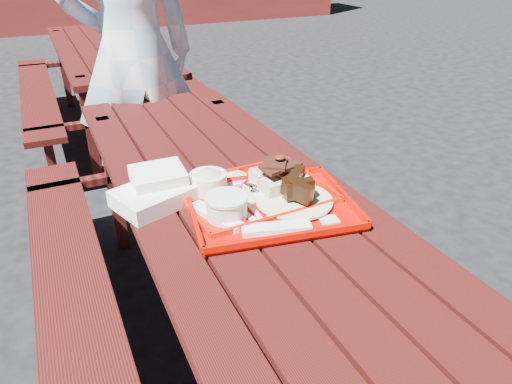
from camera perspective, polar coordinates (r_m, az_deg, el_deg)
ground at (r=2.03m, az=-1.92°, el=-18.81°), size 60.00×60.00×0.00m
picnic_table_near at (r=1.66m, az=-2.23°, el=-5.63°), size 1.41×2.40×0.75m
picnic_table_far at (r=4.21m, az=-18.07°, el=14.45°), size 1.41×2.40×0.75m
near_tray at (r=1.52m, az=-0.60°, el=0.83°), size 0.48×0.40×0.15m
far_tray at (r=1.43m, az=1.62°, el=-1.63°), size 0.57×0.48×0.09m
white_cloth at (r=1.51m, az=-12.36°, el=0.26°), size 0.29×0.25×0.10m
person at (r=2.67m, az=-15.14°, el=16.23°), size 0.71×0.47×1.93m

